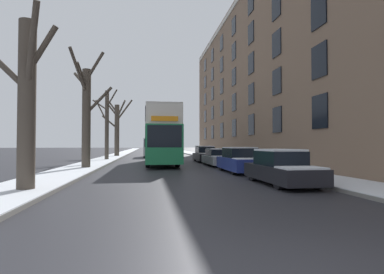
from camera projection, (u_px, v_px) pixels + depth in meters
The scene contains 14 objects.
sidewalk_left at pixel (123, 153), 54.83m from camera, with size 2.57×130.00×0.16m.
sidewalk_right at pixel (188, 153), 56.62m from camera, with size 2.57×130.00×0.16m.
terrace_facade_right at pixel (286, 76), 29.49m from camera, with size 9.10×47.58×16.82m.
bare_tree_left_0 at pixel (26, 100), 9.91m from camera, with size 2.83×1.66×5.96m.
bare_tree_left_1 at pixel (86, 112), 19.42m from camera, with size 2.67×3.38×7.66m.
bare_tree_left_2 at pixel (107, 123), 29.96m from camera, with size 2.69×2.57×7.04m.
bare_tree_left_3 at pixel (117, 127), 39.23m from camera, with size 3.85×2.37×7.85m.
double_decker_bus at pixel (161, 134), 24.83m from camera, with size 2.48×11.80×4.38m.
parked_car_0 at pixel (281, 168), 12.18m from camera, with size 1.68×4.42×1.44m.
parked_car_1 at pixel (240, 161), 17.52m from camera, with size 1.81×4.45×1.47m.
parked_car_2 at pixel (218, 158), 22.88m from camera, with size 1.81×4.59×1.33m.
parked_car_3 at pixel (205, 155), 28.21m from camera, with size 1.76×4.23×1.51m.
oncoming_van at pixel (152, 147), 39.00m from camera, with size 2.04×5.36×2.41m.
pedestrian_left_sidewalk at pixel (84, 153), 21.63m from camera, with size 0.39×0.39×1.79m.
Camera 1 is at (-1.72, -3.15, 1.62)m, focal length 28.00 mm.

